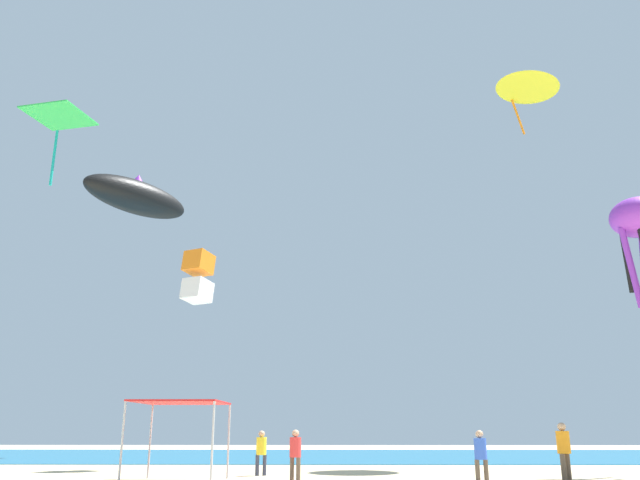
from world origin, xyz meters
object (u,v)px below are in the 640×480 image
(person_central, at_px, (295,451))
(kite_delta_yellow, at_px, (527,83))
(canopy_tent, at_px, (181,405))
(kite_box_orange, at_px, (198,277))
(person_near_tent, at_px, (481,452))
(kite_octopus_purple, at_px, (640,224))
(person_leftmost, at_px, (261,449))
(kite_inflatable_black, at_px, (137,197))
(person_rightmost, at_px, (564,446))
(kite_diamond_green, at_px, (59,120))

(person_central, relative_size, kite_delta_yellow, 0.40)
(canopy_tent, xyz_separation_m, person_central, (3.84, 0.53, -1.46))
(kite_box_orange, relative_size, kite_delta_yellow, 0.60)
(canopy_tent, bearing_deg, person_near_tent, -4.81)
(person_near_tent, distance_m, kite_delta_yellow, 22.94)
(canopy_tent, distance_m, kite_box_orange, 9.68)
(kite_box_orange, bearing_deg, kite_delta_yellow, -145.37)
(person_near_tent, xyz_separation_m, person_central, (-5.92, 1.35, 0.01))
(kite_octopus_purple, height_order, kite_delta_yellow, kite_delta_yellow)
(person_leftmost, distance_m, kite_inflatable_black, 24.25)
(canopy_tent, relative_size, person_rightmost, 1.71)
(person_central, height_order, kite_delta_yellow, kite_delta_yellow)
(canopy_tent, distance_m, person_rightmost, 13.11)
(person_rightmost, xyz_separation_m, kite_inflatable_black, (-21.11, 17.10, 15.64))
(canopy_tent, relative_size, person_leftmost, 2.01)
(person_rightmost, xyz_separation_m, kite_box_orange, (-14.28, 6.35, 7.51))
(kite_octopus_purple, height_order, kite_inflatable_black, kite_inflatable_black)
(person_rightmost, relative_size, kite_box_orange, 0.76)
(person_central, bearing_deg, person_rightmost, 42.75)
(canopy_tent, height_order, kite_box_orange, kite_box_orange)
(kite_octopus_purple, bearing_deg, kite_box_orange, -147.05)
(person_near_tent, relative_size, person_rightmost, 0.87)
(kite_diamond_green, bearing_deg, kite_inflatable_black, -67.66)
(kite_delta_yellow, distance_m, kite_inflatable_black, 25.85)
(person_near_tent, bearing_deg, person_leftmost, -41.09)
(person_central, bearing_deg, kite_delta_yellow, 76.89)
(person_near_tent, distance_m, person_central, 6.08)
(person_leftmost, height_order, kite_octopus_purple, kite_octopus_purple)
(person_leftmost, height_order, person_central, person_central)
(kite_box_orange, bearing_deg, kite_inflatable_black, -31.04)
(kite_box_orange, height_order, kite_inflatable_black, kite_inflatable_black)
(person_near_tent, distance_m, person_leftmost, 8.28)
(kite_diamond_green, bearing_deg, person_central, -153.73)
(canopy_tent, distance_m, person_near_tent, 9.90)
(kite_inflatable_black, bearing_deg, kite_box_orange, -109.04)
(kite_diamond_green, relative_size, kite_octopus_purple, 0.51)
(person_rightmost, bearing_deg, kite_diamond_green, -35.38)
(person_central, distance_m, kite_octopus_purple, 16.46)
(canopy_tent, bearing_deg, kite_box_orange, 99.92)
(kite_inflatable_black, bearing_deg, kite_delta_yellow, -70.30)
(person_near_tent, distance_m, kite_box_orange, 15.72)
(kite_octopus_purple, height_order, kite_box_orange, kite_octopus_purple)
(kite_delta_yellow, bearing_deg, person_rightmost, -31.22)
(person_leftmost, xyz_separation_m, person_rightmost, (10.58, -2.01, 0.16))
(kite_diamond_green, relative_size, kite_inflatable_black, 0.35)
(person_near_tent, bearing_deg, kite_box_orange, -50.05)
(person_central, height_order, person_rightmost, person_rightmost)
(person_central, xyz_separation_m, kite_box_orange, (-5.12, 6.81, 7.65))
(kite_inflatable_black, bearing_deg, kite_octopus_purple, -82.17)
(person_rightmost, xyz_separation_m, kite_diamond_green, (-17.69, -2.55, 11.22))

